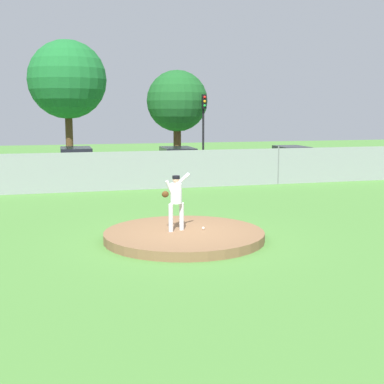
% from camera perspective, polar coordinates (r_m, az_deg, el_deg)
% --- Properties ---
extents(ground_plane, '(80.00, 80.00, 0.00)m').
position_cam_1_polar(ground_plane, '(20.65, -5.10, -1.35)').
color(ground_plane, '#4C8438').
extents(asphalt_strip, '(44.00, 7.00, 0.01)m').
position_cam_1_polar(asphalt_strip, '(28.96, -8.18, 1.48)').
color(asphalt_strip, '#2B2B2D').
rests_on(asphalt_strip, ground_plane).
extents(pitchers_mound, '(4.53, 4.53, 0.25)m').
position_cam_1_polar(pitchers_mound, '(14.89, -0.86, -4.75)').
color(pitchers_mound, brown).
rests_on(pitchers_mound, ground_plane).
extents(pitcher_youth, '(0.82, 0.32, 1.63)m').
position_cam_1_polar(pitcher_youth, '(14.72, -1.77, -0.54)').
color(pitcher_youth, silver).
rests_on(pitcher_youth, pitchers_mound).
extents(baseball, '(0.07, 0.07, 0.07)m').
position_cam_1_polar(baseball, '(15.08, 1.23, -3.93)').
color(baseball, white).
rests_on(baseball, pitchers_mound).
extents(chainlink_fence, '(37.55, 0.07, 1.90)m').
position_cam_1_polar(chainlink_fence, '(24.43, -6.85, 2.30)').
color(chainlink_fence, gray).
rests_on(chainlink_fence, ground_plane).
extents(parked_car_silver, '(1.86, 4.58, 1.72)m').
position_cam_1_polar(parked_car_silver, '(28.77, -12.44, 2.97)').
color(parked_car_silver, '#B7BABF').
rests_on(parked_car_silver, ground_plane).
extents(parked_car_champagne, '(2.09, 4.88, 1.61)m').
position_cam_1_polar(parked_car_champagne, '(29.81, -1.55, 3.28)').
color(parked_car_champagne, tan).
rests_on(parked_car_champagne, ground_plane).
extents(parked_car_slate, '(2.03, 4.40, 1.56)m').
position_cam_1_polar(parked_car_slate, '(32.10, 10.75, 3.46)').
color(parked_car_slate, slate).
rests_on(parked_car_slate, ground_plane).
extents(traffic_cone_orange, '(0.40, 0.40, 0.55)m').
position_cam_1_polar(traffic_cone_orange, '(30.56, 8.50, 2.33)').
color(traffic_cone_orange, orange).
rests_on(traffic_cone_orange, asphalt_strip).
extents(traffic_light_far, '(0.28, 0.46, 4.71)m').
position_cam_1_polar(traffic_light_far, '(34.53, 1.28, 8.08)').
color(traffic_light_far, black).
rests_on(traffic_light_far, ground_plane).
extents(tree_tall_centre, '(5.43, 5.43, 8.53)m').
position_cam_1_polar(tree_tall_centre, '(38.23, -13.37, 11.75)').
color(tree_tall_centre, '#4C331E').
rests_on(tree_tall_centre, ground_plane).
extents(tree_slender_far, '(4.14, 4.14, 6.40)m').
position_cam_1_polar(tree_slender_far, '(36.25, -1.63, 9.80)').
color(tree_slender_far, '#4C331E').
rests_on(tree_slender_far, ground_plane).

